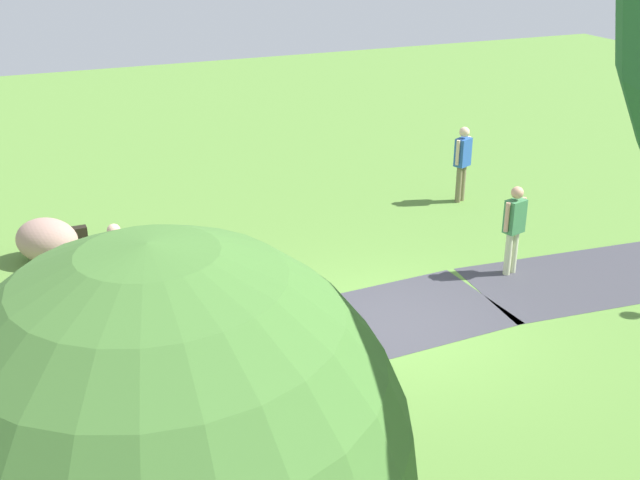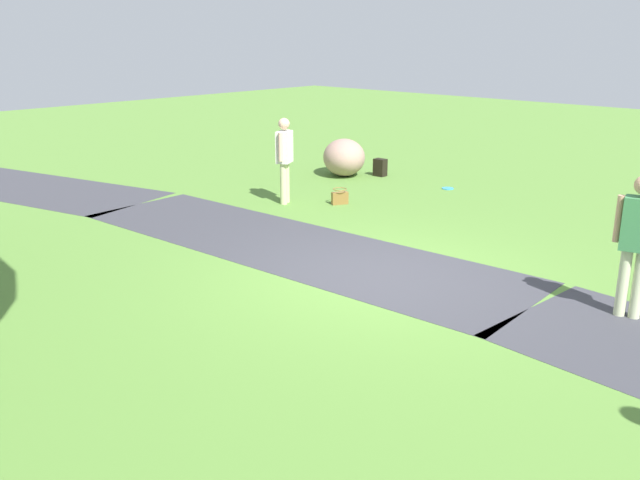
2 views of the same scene
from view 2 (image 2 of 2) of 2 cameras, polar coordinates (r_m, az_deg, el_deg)
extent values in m
plane|color=#578336|center=(9.38, 4.96, -3.11)|extent=(48.00, 48.00, 0.00)
cube|color=#3A3A41|center=(10.75, -2.71, -0.38)|extent=(8.10, 2.66, 0.01)
cube|color=#3A3A41|center=(16.69, -25.09, 4.35)|extent=(8.31, 4.12, 0.01)
ellipsoid|color=tan|center=(15.87, 2.03, 6.94)|extent=(1.57, 1.58, 0.85)
cylinder|color=#C6CA8F|center=(13.20, -3.07, 4.72)|extent=(0.13, 0.13, 0.80)
cylinder|color=#C6CA8F|center=(13.35, -2.85, 4.86)|extent=(0.13, 0.13, 0.80)
cube|color=silver|center=(13.14, -3.01, 7.79)|extent=(0.38, 0.43, 0.60)
cylinder|color=#E1B194|center=(12.93, -3.33, 7.79)|extent=(0.08, 0.08, 0.54)
cylinder|color=#E1B194|center=(13.34, -2.69, 8.08)|extent=(0.08, 0.08, 0.54)
sphere|color=#E1B194|center=(13.07, -3.04, 9.70)|extent=(0.22, 0.22, 0.22)
cylinder|color=beige|center=(8.74, 24.06, -3.27)|extent=(0.13, 0.13, 0.83)
cylinder|color=beige|center=(8.73, 25.09, -3.42)|extent=(0.13, 0.13, 0.83)
cube|color=#3C804B|center=(8.53, 25.17, 1.22)|extent=(0.41, 0.32, 0.62)
cylinder|color=tan|center=(8.53, 23.74, 1.65)|extent=(0.08, 0.08, 0.55)
cube|color=brown|center=(13.24, 1.67, 3.53)|extent=(0.26, 0.34, 0.24)
torus|color=brown|center=(13.20, 1.67, 4.29)|extent=(0.37, 0.37, 0.02)
cube|color=black|center=(15.91, 5.06, 6.07)|extent=(0.29, 0.21, 0.40)
cube|color=black|center=(16.02, 5.33, 5.86)|extent=(0.20, 0.07, 0.18)
cylinder|color=#3596CA|center=(14.81, 10.65, 4.27)|extent=(0.25, 0.25, 0.02)
camera|label=1|loc=(11.60, -67.61, 22.76)|focal=44.26mm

